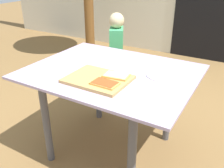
{
  "coord_description": "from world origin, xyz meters",
  "views": [
    {
      "loc": [
        0.84,
        -1.43,
        1.42
      ],
      "look_at": [
        0.01,
        0.0,
        0.61
      ],
      "focal_mm": 39.74,
      "sensor_mm": 36.0,
      "label": 1
    }
  ],
  "objects_px": {
    "pizza_slice_far_right": "(116,76)",
    "plate_white_right": "(163,75)",
    "cutting_board": "(98,79)",
    "pizza_slice_near_right": "(105,83)",
    "child_left": "(116,52)",
    "dining_table": "(111,85)"
  },
  "relations": [
    {
      "from": "cutting_board",
      "to": "pizza_slice_near_right",
      "type": "xyz_separation_m",
      "value": [
        0.09,
        -0.06,
        0.02
      ]
    },
    {
      "from": "pizza_slice_far_right",
      "to": "pizza_slice_near_right",
      "type": "height_order",
      "value": "same"
    },
    {
      "from": "child_left",
      "to": "pizza_slice_near_right",
      "type": "bearing_deg",
      "value": -64.05
    },
    {
      "from": "dining_table",
      "to": "cutting_board",
      "type": "height_order",
      "value": "cutting_board"
    },
    {
      "from": "cutting_board",
      "to": "pizza_slice_far_right",
      "type": "height_order",
      "value": "pizza_slice_far_right"
    },
    {
      "from": "dining_table",
      "to": "plate_white_right",
      "type": "bearing_deg",
      "value": 15.51
    },
    {
      "from": "dining_table",
      "to": "child_left",
      "type": "distance_m",
      "value": 0.95
    },
    {
      "from": "cutting_board",
      "to": "pizza_slice_far_right",
      "type": "bearing_deg",
      "value": 38.23
    },
    {
      "from": "dining_table",
      "to": "cutting_board",
      "type": "distance_m",
      "value": 0.23
    },
    {
      "from": "dining_table",
      "to": "pizza_slice_far_right",
      "type": "height_order",
      "value": "pizza_slice_far_right"
    },
    {
      "from": "plate_white_right",
      "to": "child_left",
      "type": "bearing_deg",
      "value": 136.54
    },
    {
      "from": "dining_table",
      "to": "child_left",
      "type": "relative_size",
      "value": 1.24
    },
    {
      "from": "pizza_slice_near_right",
      "to": "pizza_slice_far_right",
      "type": "bearing_deg",
      "value": 88.34
    },
    {
      "from": "child_left",
      "to": "cutting_board",
      "type": "bearing_deg",
      "value": -66.82
    },
    {
      "from": "cutting_board",
      "to": "child_left",
      "type": "height_order",
      "value": "child_left"
    },
    {
      "from": "pizza_slice_far_right",
      "to": "plate_white_right",
      "type": "xyz_separation_m",
      "value": [
        0.25,
        0.22,
        -0.02
      ]
    },
    {
      "from": "pizza_slice_near_right",
      "to": "child_left",
      "type": "relative_size",
      "value": 0.18
    },
    {
      "from": "pizza_slice_far_right",
      "to": "plate_white_right",
      "type": "distance_m",
      "value": 0.33
    },
    {
      "from": "dining_table",
      "to": "pizza_slice_near_right",
      "type": "bearing_deg",
      "value": -68.13
    },
    {
      "from": "pizza_slice_near_right",
      "to": "plate_white_right",
      "type": "height_order",
      "value": "pizza_slice_near_right"
    },
    {
      "from": "pizza_slice_far_right",
      "to": "plate_white_right",
      "type": "bearing_deg",
      "value": 41.04
    },
    {
      "from": "cutting_board",
      "to": "pizza_slice_far_right",
      "type": "xyz_separation_m",
      "value": [
        0.09,
        0.07,
        0.02
      ]
    }
  ]
}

